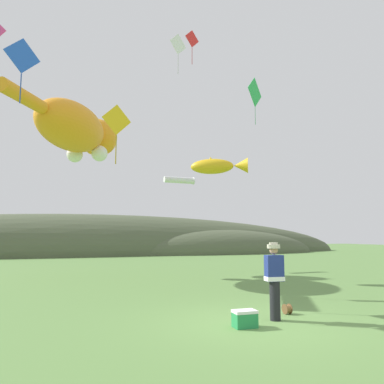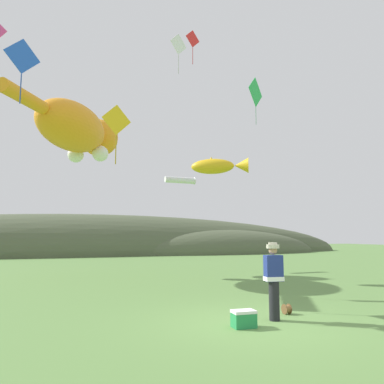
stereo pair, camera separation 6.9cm
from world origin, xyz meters
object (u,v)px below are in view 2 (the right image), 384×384
festival_attendant (274,278)px  kite_tube_streamer (181,180)px  picnic_cooler (244,319)px  kite_fish_windsock (219,166)px  kite_spool (287,309)px  kite_giant_cat (79,131)px  kite_diamond_green (255,92)px  kite_diamond_blue (22,57)px  kite_diamond_white (179,45)px  kite_diamond_gold (117,121)px  kite_diamond_red (193,39)px

festival_attendant → kite_tube_streamer: (2.27, 12.82, 4.18)m
picnic_cooler → kite_fish_windsock: size_ratio=0.20×
kite_spool → kite_giant_cat: size_ratio=0.03×
kite_spool → kite_tube_streamer: (1.60, 12.34, 5.01)m
kite_spool → kite_fish_windsock: kite_fish_windsock is taller
kite_tube_streamer → kite_diamond_green: 6.58m
kite_diamond_blue → festival_attendant: bearing=-34.5°
picnic_cooler → kite_diamond_green: (5.48, 8.33, 8.83)m
kite_spool → kite_fish_windsock: 8.54m
kite_fish_windsock → kite_diamond_blue: size_ratio=1.29×
festival_attendant → kite_diamond_white: size_ratio=0.94×
picnic_cooler → kite_diamond_gold: bearing=118.1°
kite_spool → kite_diamond_green: bearing=63.1°
kite_diamond_green → kite_diamond_red: kite_diamond_red is taller
kite_fish_windsock → kite_tube_streamer: kite_fish_windsock is taller
picnic_cooler → kite_diamond_green: size_ratio=0.21×
kite_spool → picnic_cooler: size_ratio=0.48×
kite_tube_streamer → kite_diamond_red: 7.65m
picnic_cooler → kite_diamond_green: 13.32m
picnic_cooler → kite_diamond_white: bearing=81.1°
kite_fish_windsock → kite_diamond_red: kite_diamond_red is taller
kite_fish_windsock → kite_tube_streamer: size_ratio=1.38×
festival_attendant → picnic_cooler: bearing=-161.7°
festival_attendant → kite_diamond_red: kite_diamond_red is taller
kite_diamond_green → festival_attendant: bearing=-119.3°
kite_spool → kite_tube_streamer: size_ratio=0.13×
kite_diamond_red → kite_diamond_white: bearing=-129.0°
kite_fish_windsock → kite_diamond_white: (-1.89, 0.11, 5.40)m
kite_spool → kite_diamond_red: size_ratio=0.14×
kite_giant_cat → kite_fish_windsock: (5.79, -3.64, -1.98)m
festival_attendant → kite_diamond_white: (0.23, 7.44, 9.46)m
picnic_cooler → kite_diamond_gold: size_ratio=0.28×
kite_diamond_green → kite_diamond_white: kite_diamond_white is taller
kite_diamond_blue → kite_giant_cat: bearing=72.8°
kite_diamond_blue → kite_diamond_white: 7.69m
kite_diamond_green → kite_diamond_white: 4.52m
kite_tube_streamer → kite_diamond_white: size_ratio=0.98×
kite_tube_streamer → kite_diamond_red: bearing=-100.8°
kite_spool → kite_diamond_green: 12.26m
kite_giant_cat → picnic_cooler: bearing=-76.6°
kite_diamond_blue → kite_diamond_white: (6.05, 3.45, 3.27)m
kite_diamond_blue → kite_diamond_green: kite_diamond_green is taller
kite_giant_cat → festival_attendant: bearing=-71.5°
kite_fish_windsock → kite_diamond_white: kite_diamond_white is taller
kite_tube_streamer → kite_diamond_white: kite_diamond_white is taller
kite_giant_cat → kite_spool: bearing=-67.5°
picnic_cooler → kite_fish_windsock: (3.11, 7.65, 4.83)m
picnic_cooler → kite_giant_cat: kite_giant_cat is taller
kite_fish_windsock → kite_diamond_blue: bearing=-157.2°
picnic_cooler → kite_diamond_red: bearing=74.9°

